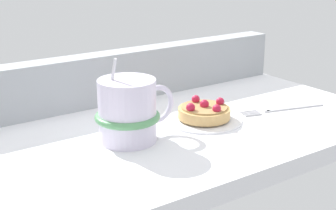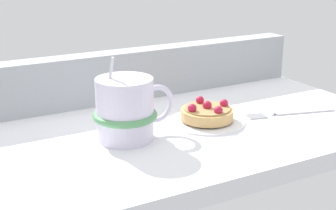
{
  "view_description": "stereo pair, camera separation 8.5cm",
  "coord_description": "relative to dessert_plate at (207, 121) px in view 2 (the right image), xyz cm",
  "views": [
    {
      "loc": [
        -47.94,
        -67.31,
        31.33
      ],
      "look_at": [
        -2.0,
        -1.01,
        4.66
      ],
      "focal_mm": 52.65,
      "sensor_mm": 36.0,
      "label": 1
    },
    {
      "loc": [
        -40.72,
        -71.77,
        31.33
      ],
      "look_at": [
        -2.0,
        -1.01,
        4.66
      ],
      "focal_mm": 52.65,
      "sensor_mm": 36.0,
      "label": 2
    }
  ],
  "objects": [
    {
      "name": "dessert_fork",
      "position": [
        16.57,
        -3.95,
        -0.02
      ],
      "size": [
        17.77,
        6.34,
        0.6
      ],
      "color": "#B7B7BC",
      "rests_on": "ground_plane"
    },
    {
      "name": "window_rail_back",
      "position": [
        -6.14,
        20.45,
        4.78
      ],
      "size": [
        78.87,
        4.95,
        10.21
      ],
      "primitive_type": "cube",
      "color": "#9EA3A8",
      "rests_on": "ground_plane"
    },
    {
      "name": "coffee_mug",
      "position": [
        -16.07,
        -0.15,
        4.81
      ],
      "size": [
        14.58,
        10.77,
        14.17
      ],
      "color": "silver",
      "rests_on": "ground_plane"
    },
    {
      "name": "dessert_plate",
      "position": [
        0.0,
        0.0,
        0.0
      ],
      "size": [
        13.9,
        13.9,
        0.69
      ],
      "color": "white",
      "rests_on": "ground_plane"
    },
    {
      "name": "raspberry_tart",
      "position": [
        0.0,
        -0.02,
        1.56
      ],
      "size": [
        9.6,
        9.6,
        3.46
      ],
      "color": "tan",
      "rests_on": "dessert_plate"
    },
    {
      "name": "ground_plane",
      "position": [
        -6.14,
        0.93,
        -1.89
      ],
      "size": [
        80.48,
        43.98,
        3.14
      ],
      "primitive_type": "cube",
      "color": "white"
    }
  ]
}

